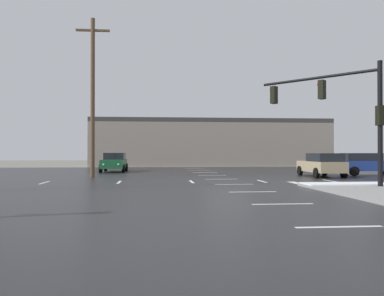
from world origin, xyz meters
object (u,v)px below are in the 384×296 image
Objects in this scene: sedan_tan at (322,164)px; utility_pole_far at (93,94)px; sedan_green at (114,162)px; sedan_blue at (368,164)px; traffic_signal_mast at (341,104)px.

sedan_tan is 0.43× the size of utility_pole_far.
utility_pole_far is at bearing -4.73° from sedan_green.
utility_pole_far reaches higher than sedan_blue.
sedan_blue is 19.76m from sedan_green.
sedan_green is at bearing 60.81° from sedan_tan.
utility_pole_far is at bearing 87.56° from sedan_tan.
traffic_signal_mast is at bearing -120.60° from sedan_blue.
sedan_green is (-18.49, 6.98, 0.00)m from sedan_blue.
sedan_blue is 4.19m from sedan_tan.
traffic_signal_mast is 20.33m from sedan_green.
sedan_green is at bearing 163.48° from sedan_blue.
sedan_blue and sedan_green have the same top height.
sedan_tan is 15.93m from utility_pole_far.
traffic_signal_mast is at bearing 164.46° from sedan_tan.
sedan_green is at bearing -2.69° from traffic_signal_mast.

